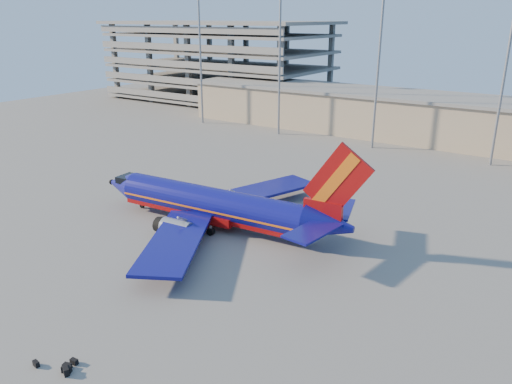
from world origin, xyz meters
TOP-DOWN VIEW (x-y plane):
  - ground at (0.00, 0.00)m, footprint 220.00×220.00m
  - terminal_building at (10.00, 58.00)m, footprint 122.00×16.00m
  - parking_garage at (-62.00, 74.05)m, footprint 62.00×32.00m
  - light_mast_row at (5.00, 46.00)m, footprint 101.60×1.60m
  - aircraft_main at (-5.73, 1.97)m, footprint 33.93×32.55m
  - luggage_pile at (0.84, -23.24)m, footprint 3.04×1.95m

SIDE VIEW (x-z plane):
  - ground at x=0.00m, z-range 0.00..0.00m
  - luggage_pile at x=0.84m, z-range -0.05..0.49m
  - aircraft_main at x=-5.73m, z-range -3.29..8.20m
  - terminal_building at x=10.00m, z-range 0.07..8.57m
  - parking_garage at x=-62.00m, z-range 1.03..22.43m
  - light_mast_row at x=5.00m, z-range 3.23..31.88m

